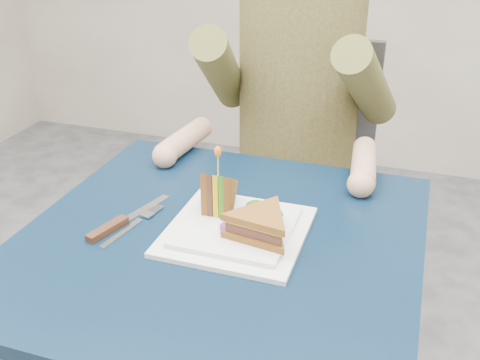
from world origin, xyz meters
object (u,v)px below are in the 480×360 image
(table, at_px, (220,270))
(fork, at_px, (131,226))
(chair, at_px, (301,167))
(diner, at_px, (299,60))
(sandwich_flat, at_px, (261,225))
(knife, at_px, (115,225))
(sandwich_upright, at_px, (219,194))
(plate, at_px, (237,230))

(table, relative_size, fork, 4.21)
(chair, xyz_separation_m, diner, (-0.00, -0.11, 0.37))
(sandwich_flat, xyz_separation_m, knife, (-0.29, -0.03, -0.04))
(sandwich_flat, bearing_deg, sandwich_upright, 147.03)
(knife, bearing_deg, plate, 13.16)
(plate, distance_m, knife, 0.24)
(diner, xyz_separation_m, fork, (-0.17, -0.65, -0.18))
(knife, bearing_deg, chair, 75.26)
(fork, relative_size, knife, 0.82)
(diner, distance_m, sandwich_upright, 0.58)
(chair, distance_m, sandwich_flat, 0.79)
(plate, relative_size, sandwich_upright, 1.94)
(plate, bearing_deg, chair, 92.30)
(sandwich_upright, height_order, knife, sandwich_upright)
(diner, relative_size, plate, 2.87)
(diner, bearing_deg, sandwich_upright, -92.45)
(sandwich_flat, bearing_deg, diner, 97.55)
(knife, bearing_deg, diner, 72.90)
(chair, distance_m, diner, 0.39)
(sandwich_upright, bearing_deg, knife, -151.05)
(chair, bearing_deg, sandwich_flat, -83.58)
(chair, height_order, diner, diner)
(plate, bearing_deg, knife, -166.84)
(fork, height_order, knife, knife)
(table, relative_size, plate, 2.88)
(table, height_order, sandwich_flat, sandwich_flat)
(sandwich_flat, bearing_deg, chair, 96.42)
(table, relative_size, diner, 1.01)
(diner, distance_m, knife, 0.72)
(diner, bearing_deg, table, -90.00)
(plate, height_order, sandwich_flat, sandwich_flat)
(sandwich_flat, xyz_separation_m, sandwich_upright, (-0.11, 0.07, 0.01))
(diner, relative_size, sandwich_upright, 5.56)
(plate, height_order, fork, plate)
(sandwich_flat, relative_size, fork, 0.95)
(table, xyz_separation_m, sandwich_upright, (-0.02, 0.06, 0.13))
(table, height_order, sandwich_upright, sandwich_upright)
(sandwich_upright, bearing_deg, plate, -40.38)
(table, distance_m, diner, 0.68)
(plate, distance_m, fork, 0.21)
(chair, height_order, knife, chair)
(table, xyz_separation_m, knife, (-0.20, -0.04, 0.09))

